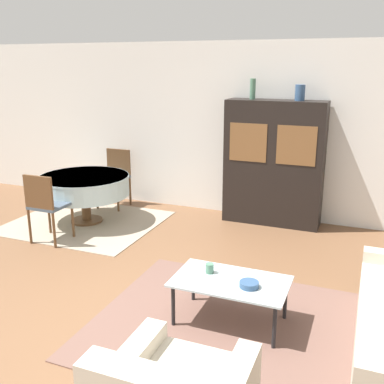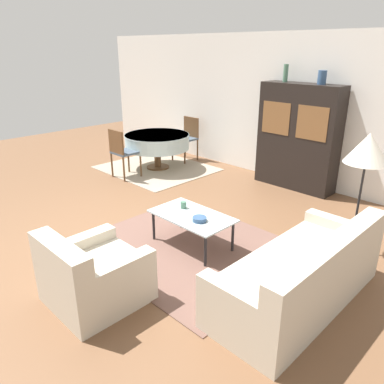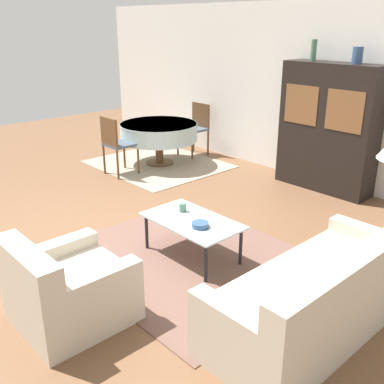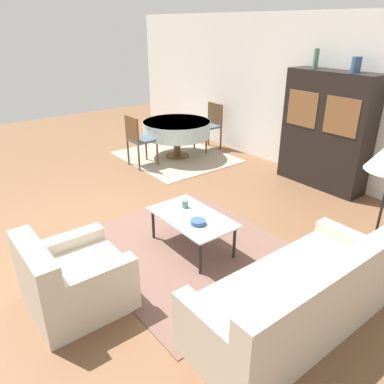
{
  "view_description": "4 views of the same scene",
  "coord_description": "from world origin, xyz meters",
  "px_view_note": "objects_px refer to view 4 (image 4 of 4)",
  "views": [
    {
      "loc": [
        2.04,
        -3.17,
        2.37
      ],
      "look_at": [
        0.2,
        1.4,
        0.95
      ],
      "focal_mm": 42.0,
      "sensor_mm": 36.0,
      "label": 1
    },
    {
      "loc": [
        4.02,
        -2.62,
        2.43
      ],
      "look_at": [
        0.97,
        0.44,
        0.75
      ],
      "focal_mm": 35.0,
      "sensor_mm": 36.0,
      "label": 2
    },
    {
      "loc": [
        4.15,
        -2.47,
        2.4
      ],
      "look_at": [
        0.97,
        0.44,
        0.75
      ],
      "focal_mm": 42.0,
      "sensor_mm": 36.0,
      "label": 3
    },
    {
      "loc": [
        4.04,
        -1.94,
        2.52
      ],
      "look_at": [
        0.97,
        0.44,
        0.75
      ],
      "focal_mm": 35.0,
      "sensor_mm": 36.0,
      "label": 4
    }
  ],
  "objects_px": {
    "armchair": "(72,280)",
    "coffee_table": "(192,219)",
    "dining_chair_far": "(211,123)",
    "dining_table": "(177,129)",
    "bowl": "(198,222)",
    "dining_chair_near": "(138,137)",
    "vase_tall": "(316,58)",
    "display_cabinet": "(326,131)",
    "cup": "(185,204)",
    "couch": "(298,299)",
    "vase_short": "(356,65)"
  },
  "relations": [
    {
      "from": "armchair",
      "to": "vase_short",
      "type": "bearing_deg",
      "value": 90.39
    },
    {
      "from": "armchair",
      "to": "dining_chair_far",
      "type": "relative_size",
      "value": 0.92
    },
    {
      "from": "dining_chair_far",
      "to": "cup",
      "type": "height_order",
      "value": "dining_chair_far"
    },
    {
      "from": "cup",
      "to": "couch",
      "type": "bearing_deg",
      "value": -3.88
    },
    {
      "from": "armchair",
      "to": "bowl",
      "type": "bearing_deg",
      "value": 86.68
    },
    {
      "from": "dining_table",
      "to": "dining_chair_far",
      "type": "distance_m",
      "value": 0.89
    },
    {
      "from": "dining_table",
      "to": "vase_short",
      "type": "relative_size",
      "value": 6.08
    },
    {
      "from": "couch",
      "to": "display_cabinet",
      "type": "distance_m",
      "value": 3.55
    },
    {
      "from": "armchair",
      "to": "display_cabinet",
      "type": "xyz_separation_m",
      "value": [
        -0.35,
        4.44,
        0.63
      ]
    },
    {
      "from": "couch",
      "to": "display_cabinet",
      "type": "xyz_separation_m",
      "value": [
        -1.83,
        2.97,
        0.63
      ]
    },
    {
      "from": "vase_short",
      "to": "cup",
      "type": "bearing_deg",
      "value": -96.23
    },
    {
      "from": "coffee_table",
      "to": "bowl",
      "type": "distance_m",
      "value": 0.21
    },
    {
      "from": "couch",
      "to": "dining_table",
      "type": "xyz_separation_m",
      "value": [
        -4.48,
        1.91,
        0.29
      ]
    },
    {
      "from": "couch",
      "to": "armchair",
      "type": "bearing_deg",
      "value": 134.69
    },
    {
      "from": "dining_table",
      "to": "display_cabinet",
      "type": "bearing_deg",
      "value": 21.82
    },
    {
      "from": "display_cabinet",
      "to": "dining_table",
      "type": "relative_size",
      "value": 1.38
    },
    {
      "from": "dining_table",
      "to": "cup",
      "type": "xyz_separation_m",
      "value": [
        2.66,
        -1.78,
        -0.1
      ]
    },
    {
      "from": "dining_table",
      "to": "bowl",
      "type": "distance_m",
      "value": 3.63
    },
    {
      "from": "dining_table",
      "to": "coffee_table",
      "type": "bearing_deg",
      "value": -32.75
    },
    {
      "from": "display_cabinet",
      "to": "vase_tall",
      "type": "xyz_separation_m",
      "value": [
        -0.36,
        0.0,
        1.08
      ]
    },
    {
      "from": "dining_chair_far",
      "to": "vase_short",
      "type": "relative_size",
      "value": 4.32
    },
    {
      "from": "dining_chair_near",
      "to": "dining_chair_far",
      "type": "relative_size",
      "value": 1.0
    },
    {
      "from": "dining_chair_near",
      "to": "cup",
      "type": "relative_size",
      "value": 10.07
    },
    {
      "from": "display_cabinet",
      "to": "dining_chair_near",
      "type": "bearing_deg",
      "value": -143.61
    },
    {
      "from": "dining_chair_far",
      "to": "dining_chair_near",
      "type": "bearing_deg",
      "value": 90.0
    },
    {
      "from": "dining_table",
      "to": "dining_chair_near",
      "type": "height_order",
      "value": "dining_chair_near"
    },
    {
      "from": "display_cabinet",
      "to": "dining_chair_far",
      "type": "distance_m",
      "value": 2.68
    },
    {
      "from": "armchair",
      "to": "vase_tall",
      "type": "bearing_deg",
      "value": 99.11
    },
    {
      "from": "armchair",
      "to": "coffee_table",
      "type": "xyz_separation_m",
      "value": [
        -0.11,
        1.52,
        0.1
      ]
    },
    {
      "from": "dining_table",
      "to": "dining_chair_near",
      "type": "distance_m",
      "value": 0.89
    },
    {
      "from": "dining_chair_near",
      "to": "display_cabinet",
      "type": "bearing_deg",
      "value": 36.39
    },
    {
      "from": "bowl",
      "to": "dining_table",
      "type": "bearing_deg",
      "value": 148.05
    },
    {
      "from": "dining_chair_far",
      "to": "bowl",
      "type": "distance_m",
      "value": 4.17
    },
    {
      "from": "armchair",
      "to": "dining_chair_far",
      "type": "distance_m",
      "value": 5.22
    },
    {
      "from": "couch",
      "to": "dining_chair_far",
      "type": "bearing_deg",
      "value": 58.01
    },
    {
      "from": "dining_chair_far",
      "to": "dining_table",
      "type": "bearing_deg",
      "value": 90.0
    },
    {
      "from": "couch",
      "to": "dining_table",
      "type": "bearing_deg",
      "value": 66.94
    },
    {
      "from": "coffee_table",
      "to": "vase_tall",
      "type": "height_order",
      "value": "vase_tall"
    },
    {
      "from": "coffee_table",
      "to": "vase_short",
      "type": "height_order",
      "value": "vase_short"
    },
    {
      "from": "armchair",
      "to": "vase_short",
      "type": "height_order",
      "value": "vase_short"
    },
    {
      "from": "armchair",
      "to": "display_cabinet",
      "type": "distance_m",
      "value": 4.5
    },
    {
      "from": "armchair",
      "to": "vase_tall",
      "type": "height_order",
      "value": "vase_tall"
    },
    {
      "from": "dining_chair_near",
      "to": "vase_tall",
      "type": "height_order",
      "value": "vase_tall"
    },
    {
      "from": "display_cabinet",
      "to": "dining_chair_far",
      "type": "relative_size",
      "value": 1.94
    },
    {
      "from": "armchair",
      "to": "dining_chair_near",
      "type": "xyz_separation_m",
      "value": [
        -3.0,
        2.49,
        0.27
      ]
    },
    {
      "from": "display_cabinet",
      "to": "dining_chair_near",
      "type": "relative_size",
      "value": 1.94
    },
    {
      "from": "vase_tall",
      "to": "dining_chair_near",
      "type": "bearing_deg",
      "value": -139.49
    },
    {
      "from": "couch",
      "to": "coffee_table",
      "type": "xyz_separation_m",
      "value": [
        -1.59,
        0.05,
        0.1
      ]
    },
    {
      "from": "cup",
      "to": "bowl",
      "type": "xyz_separation_m",
      "value": [
        0.43,
        -0.14,
        -0.02
      ]
    },
    {
      "from": "vase_tall",
      "to": "bowl",
      "type": "bearing_deg",
      "value": -75.05
    }
  ]
}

